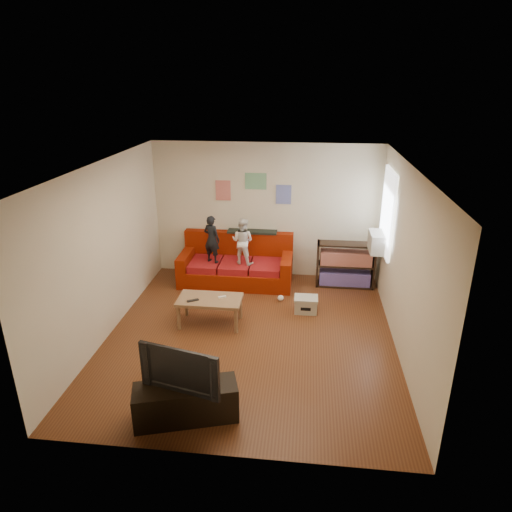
# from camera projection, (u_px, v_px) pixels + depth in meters

# --- Properties ---
(room_shell) EXTENTS (4.52, 5.02, 2.72)m
(room_shell) POSITION_uv_depth(u_px,v_px,m) (250.00, 257.00, 6.79)
(room_shell) COLOR brown
(room_shell) RESTS_ON ground
(sofa) EXTENTS (2.21, 1.01, 0.97)m
(sofa) POSITION_uv_depth(u_px,v_px,m) (237.00, 266.00, 9.12)
(sofa) COLOR maroon
(sofa) RESTS_ON ground
(child_a) EXTENTS (0.40, 0.34, 0.94)m
(child_a) POSITION_uv_depth(u_px,v_px,m) (212.00, 239.00, 8.78)
(child_a) COLOR black
(child_a) RESTS_ON sofa
(child_b) EXTENTS (0.52, 0.46, 0.91)m
(child_b) POSITION_uv_depth(u_px,v_px,m) (243.00, 241.00, 8.72)
(child_b) COLOR white
(child_b) RESTS_ON sofa
(coffee_table) EXTENTS (1.04, 0.57, 0.47)m
(coffee_table) POSITION_uv_depth(u_px,v_px,m) (210.00, 302.00, 7.48)
(coffee_table) COLOR #926D4A
(coffee_table) RESTS_ON ground
(remote) EXTENTS (0.19, 0.14, 0.02)m
(remote) POSITION_uv_depth(u_px,v_px,m) (193.00, 300.00, 7.37)
(remote) COLOR black
(remote) RESTS_ON coffee_table
(game_controller) EXTENTS (0.13, 0.08, 0.03)m
(game_controller) POSITION_uv_depth(u_px,v_px,m) (222.00, 297.00, 7.48)
(game_controller) COLOR white
(game_controller) RESTS_ON coffee_table
(bookshelf) EXTENTS (1.11, 0.33, 0.89)m
(bookshelf) POSITION_uv_depth(u_px,v_px,m) (345.00, 267.00, 8.88)
(bookshelf) COLOR black
(bookshelf) RESTS_ON ground
(window) EXTENTS (0.04, 1.08, 1.48)m
(window) POSITION_uv_depth(u_px,v_px,m) (387.00, 212.00, 7.97)
(window) COLOR white
(window) RESTS_ON room_shell
(ac_unit) EXTENTS (0.28, 0.55, 0.35)m
(ac_unit) POSITION_uv_depth(u_px,v_px,m) (377.00, 242.00, 8.19)
(ac_unit) COLOR #B7B2A3
(ac_unit) RESTS_ON window
(artwork_left) EXTENTS (0.30, 0.01, 0.40)m
(artwork_left) POSITION_uv_depth(u_px,v_px,m) (223.00, 190.00, 9.03)
(artwork_left) COLOR #D87266
(artwork_left) RESTS_ON room_shell
(artwork_center) EXTENTS (0.42, 0.01, 0.32)m
(artwork_center) POSITION_uv_depth(u_px,v_px,m) (256.00, 181.00, 8.89)
(artwork_center) COLOR #72B27F
(artwork_center) RESTS_ON room_shell
(artwork_right) EXTENTS (0.30, 0.01, 0.38)m
(artwork_right) POSITION_uv_depth(u_px,v_px,m) (284.00, 195.00, 8.92)
(artwork_right) COLOR #727FCC
(artwork_right) RESTS_ON room_shell
(file_box) EXTENTS (0.41, 0.31, 0.28)m
(file_box) POSITION_uv_depth(u_px,v_px,m) (306.00, 304.00, 7.96)
(file_box) COLOR beige
(file_box) RESTS_ON ground
(tv_stand) EXTENTS (1.29, 0.74, 0.46)m
(tv_stand) POSITION_uv_depth(u_px,v_px,m) (186.00, 403.00, 5.44)
(tv_stand) COLOR black
(tv_stand) RESTS_ON ground
(television) EXTENTS (1.00, 0.37, 0.58)m
(television) POSITION_uv_depth(u_px,v_px,m) (184.00, 366.00, 5.25)
(television) COLOR black
(television) RESTS_ON tv_stand
(tissue) EXTENTS (0.12, 0.12, 0.11)m
(tissue) POSITION_uv_depth(u_px,v_px,m) (281.00, 298.00, 8.38)
(tissue) COLOR white
(tissue) RESTS_ON ground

